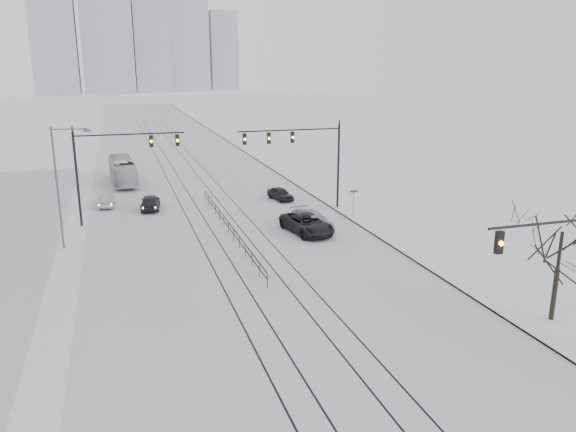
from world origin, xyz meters
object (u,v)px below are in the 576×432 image
object	(u,v)px
bare_tree	(561,242)
sedan_sb_outer	(106,201)
sedan_sb_inner	(150,202)
sedan_nb_front	(307,224)
box_truck	(123,171)
sedan_nb_right	(312,220)
sedan_nb_far	(280,194)
traffic_mast_near	(567,264)

from	to	relation	value
bare_tree	sedan_sb_outer	size ratio (longest dim) A/B	1.63
sedan_sb_inner	sedan_nb_front	xyz separation A→B (m)	(11.60, -11.60, 0.07)
sedan_sb_outer	box_truck	bearing A→B (deg)	-96.25
bare_tree	box_truck	xyz separation A→B (m)	(-20.86, 44.23, -3.04)
sedan_nb_right	box_truck	bearing A→B (deg)	110.07
sedan_sb_inner	sedan_nb_front	distance (m)	16.41
sedan_sb_outer	sedan_nb_front	xyz separation A→B (m)	(15.56, -13.98, 0.18)
sedan_nb_far	sedan_sb_outer	bearing A→B (deg)	160.51
sedan_nb_right	sedan_nb_far	bearing A→B (deg)	76.55
traffic_mast_near	bare_tree	bearing A→B (deg)	51.24
sedan_nb_right	sedan_nb_front	bearing A→B (deg)	-137.50
sedan_sb_inner	sedan_sb_outer	distance (m)	4.62
sedan_sb_inner	box_truck	world-z (taller)	box_truck
sedan_sb_inner	sedan_nb_right	xyz separation A→B (m)	(12.45, -10.43, -0.01)
bare_tree	sedan_nb_right	distance (m)	21.70
sedan_sb_outer	sedan_nb_front	size ratio (longest dim) A/B	0.66
bare_tree	sedan_nb_far	distance (m)	31.77
sedan_nb_far	bare_tree	bearing A→B (deg)	-91.07
traffic_mast_near	sedan_sb_inner	xyz separation A→B (m)	(-16.29, 33.86, -3.84)
sedan_nb_far	box_truck	size ratio (longest dim) A/B	0.35
sedan_sb_inner	sedan_sb_outer	world-z (taller)	sedan_sb_inner
traffic_mast_near	sedan_sb_outer	distance (m)	41.70
sedan_sb_outer	traffic_mast_near	bearing A→B (deg)	122.27
traffic_mast_near	sedan_sb_inner	world-z (taller)	traffic_mast_near
sedan_sb_inner	sedan_nb_far	xyz separation A→B (m)	(12.82, 0.12, -0.09)
traffic_mast_near	sedan_sb_inner	distance (m)	37.77
bare_tree	sedan_sb_outer	bearing A→B (deg)	124.29
sedan_sb_inner	box_truck	xyz separation A→B (m)	(-2.16, 13.37, 0.73)
sedan_sb_inner	box_truck	distance (m)	13.56
traffic_mast_near	sedan_nb_far	bearing A→B (deg)	95.84
traffic_mast_near	box_truck	size ratio (longest dim) A/B	0.67
bare_tree	sedan_nb_far	bearing A→B (deg)	100.76
sedan_nb_right	box_truck	xyz separation A→B (m)	(-14.61, 23.80, 0.74)
sedan_nb_right	sedan_nb_far	world-z (taller)	sedan_nb_right
traffic_mast_near	sedan_nb_far	size ratio (longest dim) A/B	1.89
sedan_sb_inner	sedan_sb_outer	bearing A→B (deg)	-24.40
sedan_nb_front	box_truck	xyz separation A→B (m)	(-13.76, 24.97, 0.66)
box_truck	sedan_sb_inner	bearing A→B (deg)	96.06
bare_tree	sedan_sb_inner	distance (m)	36.28
sedan_sb_outer	box_truck	xyz separation A→B (m)	(1.80, 10.99, 0.84)
sedan_nb_right	sedan_nb_far	size ratio (longest dim) A/B	1.34
traffic_mast_near	sedan_nb_far	world-z (taller)	traffic_mast_near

